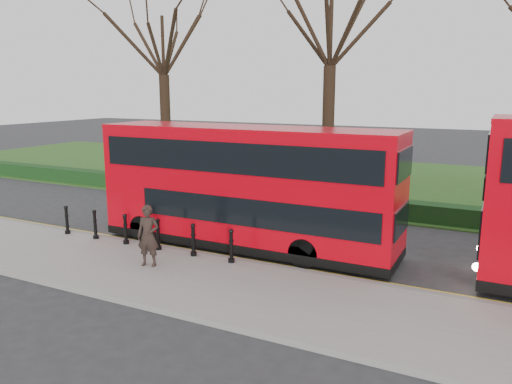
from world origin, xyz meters
The scene contains 12 objects.
ground centered at (0.00, 0.00, 0.00)m, with size 120.00×120.00×0.00m, color #28282B.
pavement centered at (0.00, -3.00, 0.07)m, with size 60.00×4.00×0.15m, color gray.
kerb centered at (0.00, -1.00, 0.07)m, with size 60.00×0.25×0.16m, color slate.
grass_verge centered at (0.00, 15.00, 0.03)m, with size 60.00×18.00×0.06m, color #2A4E1A.
hedge centered at (0.00, 6.80, 0.40)m, with size 60.00×0.90×0.80m, color black.
yellow_line_outer centered at (0.00, -0.70, 0.01)m, with size 60.00×0.10×0.01m, color yellow.
yellow_line_inner centered at (0.00, -0.50, 0.01)m, with size 60.00×0.10×0.01m, color yellow.
tree_left centered at (-8.00, 10.00, 8.16)m, with size 7.18×7.18×11.22m.
tree_mid centered at (2.00, 10.00, 8.56)m, with size 7.53×7.53×11.77m.
bollard_row centered at (-0.59, -1.35, 0.65)m, with size 7.07×0.15×1.00m.
bus_lead centered at (2.32, 0.62, 2.08)m, with size 10.38×2.38×4.13m.
pedestrian centered at (0.81, -2.71, 1.08)m, with size 0.68×0.44×1.85m, color black.
Camera 1 is at (10.09, -13.96, 5.33)m, focal length 35.00 mm.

